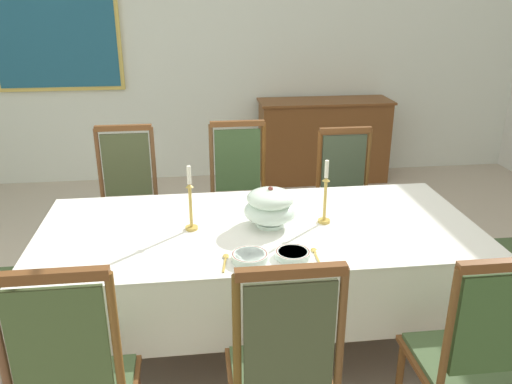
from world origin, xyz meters
name	(u,v)px	position (x,y,z in m)	size (l,w,h in m)	color
ground	(255,327)	(0.00, 0.00, -0.02)	(6.79, 5.87, 0.04)	#B9A999
back_wall	(222,40)	(0.00, 2.98, 1.52)	(6.79, 0.08, 3.03)	silver
dining_table	(259,238)	(0.00, -0.16, 0.70)	(2.43, 1.07, 0.77)	brown
tablecloth	(259,243)	(0.00, -0.16, 0.66)	(2.45, 1.09, 0.42)	white
chair_south_a	(76,384)	(-0.84, -1.10, 0.58)	(0.44, 0.42, 1.15)	brown
chair_north_a	(128,203)	(-0.84, 0.79, 0.57)	(0.44, 0.42, 1.12)	brown
chair_south_b	(283,369)	(-0.02, -1.10, 0.57)	(0.44, 0.42, 1.11)	brown
chair_north_b	(240,197)	(-0.02, 0.79, 0.57)	(0.44, 0.42, 1.12)	brown
chair_south_c	(471,355)	(0.80, -1.10, 0.56)	(0.44, 0.42, 1.09)	brown
chair_north_c	(346,196)	(0.80, 0.78, 0.55)	(0.44, 0.42, 1.05)	brown
soup_tureen	(270,207)	(0.06, -0.16, 0.89)	(0.30, 0.30, 0.23)	white
candlestick_west	(190,204)	(-0.38, -0.16, 0.93)	(0.07, 0.07, 0.37)	gold
candlestick_east	(325,198)	(0.38, -0.16, 0.93)	(0.07, 0.07, 0.37)	gold
bowl_near_left	(293,254)	(0.12, -0.55, 0.80)	(0.18, 0.18, 0.03)	white
bowl_near_right	(250,257)	(-0.10, -0.55, 0.80)	(0.18, 0.18, 0.04)	white
spoon_primary	(315,252)	(0.24, -0.52, 0.78)	(0.03, 0.18, 0.01)	gold
spoon_secondary	(226,258)	(-0.21, -0.53, 0.78)	(0.04, 0.18, 0.01)	gold
sideboard	(323,141)	(1.09, 2.66, 0.45)	(1.44, 0.48, 0.90)	brown
framed_painting	(53,20)	(-1.70, 2.91, 1.73)	(1.30, 0.05, 1.42)	#D1B251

